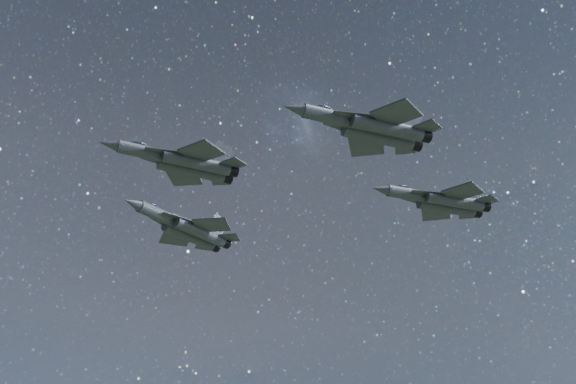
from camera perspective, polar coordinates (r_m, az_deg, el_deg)
name	(u,v)px	position (r m, az deg, el deg)	size (l,w,h in m)	color
jet_lead	(183,162)	(80.93, -8.87, 2.52)	(17.26, 12.20, 4.37)	#31353D
jet_left	(187,228)	(96.16, -8.56, -3.06)	(18.95, 12.51, 4.85)	#31353D
jet_right	(371,127)	(74.49, 7.04, 5.45)	(17.93, 12.51, 4.51)	#31353D
jet_slot	(441,201)	(95.42, 12.83, -0.75)	(18.39, 12.75, 4.62)	#31353D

